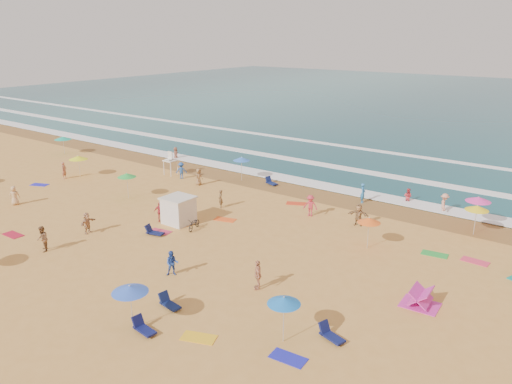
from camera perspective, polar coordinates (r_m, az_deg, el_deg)
The scene contains 13 objects.
ground at distance 38.50m, azimuth -6.68°, elevation -4.02°, with size 220.00×220.00×0.00m, color gold.
ocean at distance 113.52m, azimuth 23.92°, elevation 9.11°, with size 220.00×140.00×0.18m, color #0C4756.
wet_sand at distance 47.80m, azimuth 3.55°, elevation 0.46°, with size 220.00×220.00×0.00m, color olive.
surf_foam at distance 55.11m, azimuth 8.57°, elevation 2.75°, with size 200.00×18.70×0.05m.
cabana at distance 39.24m, azimuth -8.84°, elevation -2.13°, with size 2.00×2.00×2.00m, color silver.
cabana_roof at distance 38.89m, azimuth -8.91°, elevation -0.66°, with size 2.20×2.20×0.12m, color silver.
bicycle at distance 37.98m, azimuth -7.08°, elevation -3.63°, with size 0.59×1.70×0.89m, color black.
lifeguard_stand at distance 52.68m, azimuth -9.73°, elevation 3.05°, with size 1.20×1.20×2.10m, color white, non-canonical shape.
beach_umbrellas at distance 38.26m, azimuth -6.66°, elevation -0.78°, with size 60.17×28.67×0.66m.
loungers at distance 32.01m, azimuth -6.76°, elevation -8.39°, with size 41.74×29.34×0.34m.
towels at distance 35.22m, azimuth -6.07°, elevation -6.12°, with size 40.50×25.18×0.03m.
popup_tents at distance 31.52m, azimuth 24.09°, elevation -9.51°, with size 6.61×8.55×1.20m.
beachgoers at distance 41.17m, azimuth -2.87°, elevation -1.26°, with size 34.93×25.69×2.04m.
Camera 1 is at (24.67, -25.89, 14.24)m, focal length 35.00 mm.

